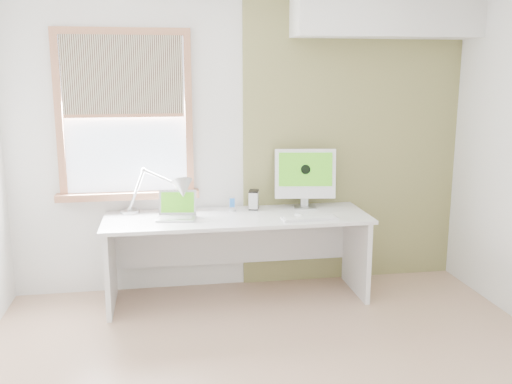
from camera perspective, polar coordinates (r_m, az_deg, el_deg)
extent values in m
cube|color=tan|center=(3.75, 2.79, -18.72)|extent=(4.00, 3.50, 0.02)
cube|color=white|center=(4.99, -1.34, 5.04)|extent=(4.00, 0.02, 2.60)
cube|color=white|center=(1.67, 16.34, -9.69)|extent=(4.00, 0.02, 2.60)
cube|color=olive|center=(5.21, 9.69, 5.16)|extent=(2.00, 0.02, 2.60)
cube|color=white|center=(5.11, 13.01, 17.27)|extent=(1.60, 0.40, 0.42)
cube|color=brown|center=(4.95, -19.25, 7.23)|extent=(0.06, 0.06, 1.42)
cube|color=brown|center=(4.89, -6.81, 7.75)|extent=(0.06, 0.06, 1.42)
cube|color=brown|center=(4.89, -13.46, 15.50)|extent=(1.00, 0.06, 0.06)
cube|color=brown|center=(4.96, -12.72, -0.33)|extent=(1.20, 0.14, 0.06)
cube|color=#D1E2F9|center=(4.91, -13.06, 7.55)|extent=(1.00, 0.01, 1.30)
cube|color=beige|center=(4.85, -13.28, 11.34)|extent=(0.98, 0.02, 0.65)
cube|color=brown|center=(4.86, -13.09, 7.51)|extent=(0.98, 0.03, 0.03)
cube|color=silver|center=(4.72, -1.89, -2.61)|extent=(2.20, 0.70, 0.03)
cube|color=silver|center=(4.81, -14.47, -7.26)|extent=(0.04, 0.64, 0.70)
cube|color=silver|center=(5.06, 10.07, -6.08)|extent=(0.04, 0.64, 0.70)
cube|color=silver|center=(5.09, -2.35, -4.60)|extent=(2.08, 0.02, 0.48)
cylinder|color=#B1B4B6|center=(4.93, -12.62, -1.93)|extent=(0.21, 0.21, 0.02)
sphere|color=#B1B4B6|center=(4.93, -12.62, -1.73)|extent=(0.06, 0.06, 0.05)
cylinder|color=#B1B4B6|center=(4.87, -11.95, 0.20)|extent=(0.16, 0.07, 0.35)
sphere|color=#B1B4B6|center=(4.81, -11.26, 2.18)|extent=(0.05, 0.05, 0.04)
cylinder|color=#B1B4B6|center=(4.76, -9.54, 1.43)|extent=(0.30, 0.16, 0.14)
sphere|color=#B1B4B6|center=(4.71, -7.77, 0.67)|extent=(0.05, 0.05, 0.04)
cone|color=#B1B4B6|center=(4.70, -7.42, 0.31)|extent=(0.20, 0.25, 0.21)
cube|color=#B1B4B6|center=(4.66, -8.03, -2.62)|extent=(0.34, 0.26, 0.02)
cube|color=#B2B5B7|center=(4.66, -8.03, -2.51)|extent=(0.28, 0.17, 0.00)
cube|color=#B1B4B6|center=(4.74, -7.91, -1.02)|extent=(0.32, 0.11, 0.20)
cube|color=#388813|center=(4.73, -7.92, -1.04)|extent=(0.28, 0.09, 0.16)
cylinder|color=#B1B4B6|center=(4.89, -2.42, -1.79)|extent=(0.07, 0.07, 0.02)
cube|color=#B1B4B6|center=(4.88, -2.42, -1.08)|extent=(0.05, 0.01, 0.11)
cube|color=#194C99|center=(4.87, -2.42, -1.09)|extent=(0.04, 0.00, 0.08)
cube|color=#B1B4B6|center=(4.93, -0.22, -0.79)|extent=(0.11, 0.14, 0.16)
cube|color=black|center=(4.92, -0.22, 0.09)|extent=(0.11, 0.14, 0.01)
cube|color=black|center=(4.95, -0.22, -1.65)|extent=(0.11, 0.14, 0.01)
cube|color=#B1B4B6|center=(5.01, 4.94, -1.53)|extent=(0.22, 0.20, 0.01)
cube|color=#B1B4B6|center=(5.02, 4.92, -0.44)|extent=(0.07, 0.03, 0.17)
cube|color=white|center=(4.97, 4.97, 1.85)|extent=(0.54, 0.17, 0.44)
cube|color=#388813|center=(4.93, 5.02, 2.28)|extent=(0.46, 0.10, 0.29)
cylinder|color=black|center=(4.93, 5.02, 2.28)|extent=(0.09, 0.02, 0.09)
cube|color=white|center=(4.62, 5.45, -2.67)|extent=(0.46, 0.14, 0.02)
cube|color=white|center=(4.62, 5.45, -2.55)|extent=(0.43, 0.11, 0.00)
ellipsoid|color=white|center=(4.67, 4.37, -2.38)|extent=(0.09, 0.12, 0.03)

